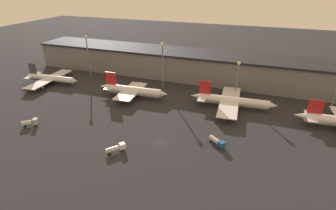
# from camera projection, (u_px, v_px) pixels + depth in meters

# --- Properties ---
(ground) EXTENTS (600.00, 600.00, 0.00)m
(ground) POSITION_uv_depth(u_px,v_px,m) (161.00, 143.00, 104.34)
(ground) COLOR #26262B
(terminal_building) EXTENTS (233.97, 25.53, 17.01)m
(terminal_building) POSITION_uv_depth(u_px,v_px,m) (205.00, 67.00, 164.96)
(terminal_building) COLOR slate
(terminal_building) RESTS_ON ground
(airplane_0) EXTENTS (37.79, 35.98, 11.94)m
(airplane_0) POSITION_uv_depth(u_px,v_px,m) (51.00, 78.00, 160.93)
(airplane_0) COLOR silver
(airplane_0) RESTS_ON ground
(airplane_1) EXTENTS (39.84, 26.58, 13.22)m
(airplane_1) POSITION_uv_depth(u_px,v_px,m) (133.00, 91.00, 142.14)
(airplane_1) COLOR silver
(airplane_1) RESTS_ON ground
(airplane_2) EXTENTS (42.83, 38.15, 12.81)m
(airplane_2) POSITION_uv_depth(u_px,v_px,m) (232.00, 101.00, 130.71)
(airplane_2) COLOR silver
(airplane_2) RESTS_ON ground
(service_vehicle_0) EXTENTS (7.27, 6.17, 2.85)m
(service_vehicle_0) POSITION_uv_depth(u_px,v_px,m) (217.00, 141.00, 102.18)
(service_vehicle_0) COLOR #195199
(service_vehicle_0) RESTS_ON ground
(service_vehicle_1) EXTENTS (6.32, 6.96, 2.96)m
(service_vehicle_1) POSITION_uv_depth(u_px,v_px,m) (116.00, 148.00, 98.14)
(service_vehicle_1) COLOR white
(service_vehicle_1) RESTS_ON ground
(service_vehicle_2) EXTENTS (6.52, 5.69, 3.33)m
(service_vehicle_2) POSITION_uv_depth(u_px,v_px,m) (30.00, 122.00, 115.19)
(service_vehicle_2) COLOR #9EA3A8
(service_vehicle_2) RESTS_ON ground
(lamp_post_0) EXTENTS (1.80, 1.80, 26.88)m
(lamp_post_0) POSITION_uv_depth(u_px,v_px,m) (88.00, 52.00, 165.66)
(lamp_post_0) COLOR slate
(lamp_post_0) RESTS_ON ground
(lamp_post_1) EXTENTS (1.80, 1.80, 26.42)m
(lamp_post_1) POSITION_uv_depth(u_px,v_px,m) (163.00, 60.00, 150.12)
(lamp_post_1) COLOR slate
(lamp_post_1) RESTS_ON ground
(lamp_post_2) EXTENTS (1.80, 1.80, 20.05)m
(lamp_post_2) POSITION_uv_depth(u_px,v_px,m) (238.00, 74.00, 138.56)
(lamp_post_2) COLOR slate
(lamp_post_2) RESTS_ON ground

